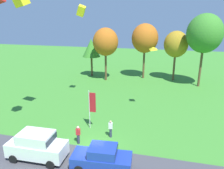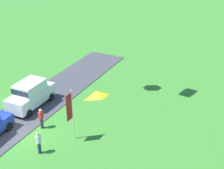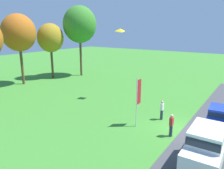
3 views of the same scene
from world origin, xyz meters
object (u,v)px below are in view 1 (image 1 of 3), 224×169
at_px(car_suv_far_end, 37,145).
at_px(kite_box_high_right, 81,11).
at_px(tree_left_of_center, 91,48).
at_px(tree_lone_near, 145,38).
at_px(tree_center_back, 106,42).
at_px(tree_far_left, 176,44).
at_px(car_sedan_by_flagpole, 102,157).
at_px(person_watching_sky, 78,135).
at_px(tree_right_of_center, 205,34).
at_px(kite_diamond_trailing_tail, 153,48).
at_px(person_on_lawn, 111,129).
at_px(flag_banner, 91,105).

height_order(car_suv_far_end, kite_box_high_right, kite_box_high_right).
bearing_deg(car_suv_far_end, tree_left_of_center, 99.12).
bearing_deg(tree_lone_near, tree_center_back, -155.62).
relative_size(tree_center_back, tree_lone_near, 0.93).
bearing_deg(tree_far_left, car_sedan_by_flagpole, -102.39).
bearing_deg(person_watching_sky, tree_right_of_center, 58.15).
xyz_separation_m(person_watching_sky, tree_left_of_center, (-6.33, 22.34, 4.36)).
xyz_separation_m(car_sedan_by_flagpole, tree_right_of_center, (9.54, 22.97, 7.31)).
bearing_deg(car_sedan_by_flagpole, kite_diamond_trailing_tail, 76.26).
relative_size(car_sedan_by_flagpole, person_on_lawn, 2.64).
distance_m(car_sedan_by_flagpole, tree_lone_near, 26.44).
height_order(person_on_lawn, kite_box_high_right, kite_box_high_right).
xyz_separation_m(car_suv_far_end, tree_left_of_center, (-4.04, 25.19, 3.94)).
bearing_deg(tree_left_of_center, person_watching_sky, -74.18).
bearing_deg(car_sedan_by_flagpole, tree_right_of_center, 67.44).
bearing_deg(person_on_lawn, kite_box_high_right, 124.63).
relative_size(flag_banner, kite_box_high_right, 3.53).
xyz_separation_m(car_suv_far_end, tree_right_of_center, (14.84, 23.05, 7.06)).
bearing_deg(tree_lone_near, person_watching_sky, -98.30).
distance_m(tree_far_left, flag_banner, 21.93).
relative_size(tree_center_back, kite_box_high_right, 7.93).
bearing_deg(tree_center_back, tree_right_of_center, 0.41).
height_order(car_suv_far_end, person_watching_sky, car_suv_far_end).
height_order(car_suv_far_end, tree_left_of_center, tree_left_of_center).
xyz_separation_m(tree_lone_near, flag_banner, (-3.06, -20.04, -4.59)).
bearing_deg(person_on_lawn, person_watching_sky, -145.42).
bearing_deg(person_on_lawn, car_sedan_by_flagpole, -83.85).
bearing_deg(tree_right_of_center, tree_lone_near, 163.36).
relative_size(flag_banner, kite_diamond_trailing_tail, 4.67).
height_order(person_watching_sky, tree_far_left, tree_far_left).
distance_m(tree_left_of_center, kite_box_high_right, 14.24).
xyz_separation_m(person_watching_sky, tree_center_back, (-2.97, 20.10, 5.80)).
bearing_deg(flag_banner, kite_box_high_right, 116.05).
relative_size(tree_far_left, kite_box_high_right, 7.48).
bearing_deg(tree_lone_near, car_sedan_by_flagpole, -90.75).
bearing_deg(kite_diamond_trailing_tail, tree_right_of_center, 60.41).
bearing_deg(flag_banner, tree_far_left, 67.27).
xyz_separation_m(person_watching_sky, flag_banner, (0.29, 2.92, 1.69)).
height_order(tree_left_of_center, tree_center_back, tree_center_back).
bearing_deg(tree_right_of_center, person_on_lawn, -118.50).
bearing_deg(person_watching_sky, tree_lone_near, 81.70).
relative_size(car_sedan_by_flagpole, tree_lone_near, 0.47).
xyz_separation_m(car_sedan_by_flagpole, flag_banner, (-2.72, 5.69, 1.52)).
height_order(person_on_lawn, person_watching_sky, same).
xyz_separation_m(tree_left_of_center, tree_far_left, (14.97, 0.51, 1.05)).
height_order(car_sedan_by_flagpole, tree_far_left, tree_far_left).
xyz_separation_m(tree_lone_near, tree_far_left, (5.29, -0.10, -0.86)).
xyz_separation_m(tree_center_back, kite_diamond_trailing_tail, (8.63, -12.03, 0.91)).
height_order(car_sedan_by_flagpole, tree_left_of_center, tree_left_of_center).
relative_size(tree_right_of_center, flag_banner, 2.80).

